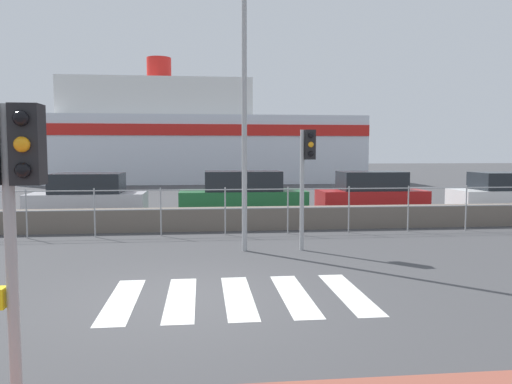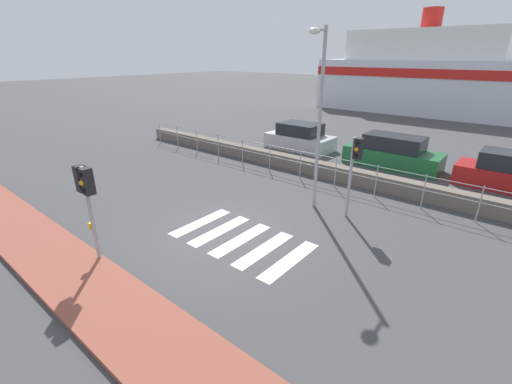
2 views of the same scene
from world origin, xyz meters
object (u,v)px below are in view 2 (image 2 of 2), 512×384
at_px(traffic_light_near, 86,189).
at_px(traffic_light_far, 355,160).
at_px(streetlamp, 318,103).
at_px(parked_car_green, 393,153).
at_px(ferry_boat, 448,79).
at_px(parked_car_red, 510,174).
at_px(parked_car_silver, 300,138).

relative_size(traffic_light_near, traffic_light_far, 0.97).
xyz_separation_m(streetlamp, parked_car_green, (0.51, 6.84, -3.09)).
relative_size(streetlamp, parked_car_green, 1.33).
xyz_separation_m(ferry_boat, parked_car_red, (7.12, -20.17, -2.48)).
bearing_deg(streetlamp, traffic_light_far, 3.42).
bearing_deg(traffic_light_near, parked_car_red, 59.77).
bearing_deg(traffic_light_far, parked_car_silver, 133.42).
bearing_deg(parked_car_green, traffic_light_far, -82.19).
relative_size(traffic_light_near, parked_car_green, 0.59).
bearing_deg(parked_car_green, traffic_light_near, -102.85).
relative_size(traffic_light_near, parked_car_silver, 0.68).
bearing_deg(parked_car_silver, ferry_boat, 81.07).
relative_size(parked_car_silver, parked_car_green, 0.87).
bearing_deg(parked_car_red, ferry_boat, 109.45).
distance_m(traffic_light_near, parked_car_green, 14.05).
bearing_deg(traffic_light_far, parked_car_green, 97.81).
xyz_separation_m(traffic_light_far, parked_car_red, (3.90, 6.75, -1.40)).
distance_m(traffic_light_near, streetlamp, 7.45).
relative_size(traffic_light_far, streetlamp, 0.46).
relative_size(parked_car_silver, parked_car_red, 1.01).
height_order(traffic_light_near, streetlamp, streetlamp).
height_order(traffic_light_near, parked_car_silver, traffic_light_near).
height_order(traffic_light_near, ferry_boat, ferry_boat).
distance_m(ferry_boat, parked_car_silver, 20.57).
bearing_deg(traffic_light_near, streetlamp, 69.04).
distance_m(streetlamp, ferry_boat, 27.08).
bearing_deg(traffic_light_near, ferry_boat, 88.62).
relative_size(ferry_boat, parked_car_red, 6.04).
height_order(traffic_light_far, parked_car_silver, traffic_light_far).
height_order(traffic_light_far, ferry_boat, ferry_boat).
bearing_deg(parked_car_silver, parked_car_green, 0.00).
distance_m(streetlamp, parked_car_silver, 9.00).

